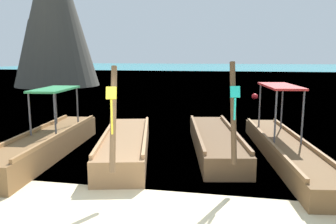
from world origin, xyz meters
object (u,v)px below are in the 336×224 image
longtail_boat_yellow_ribbon (126,145)px  longtail_boat_green_ribbon (285,148)px  longtail_boat_turquoise_ribbon (215,141)px  longtail_boat_violet_ribbon (46,143)px  karst_rock (52,11)px  mooring_buoy_near (255,97)px

longtail_boat_yellow_ribbon → longtail_boat_green_ribbon: bearing=6.6°
longtail_boat_turquoise_ribbon → longtail_boat_green_ribbon: 2.03m
longtail_boat_turquoise_ribbon → longtail_boat_green_ribbon: (1.97, -0.49, 0.02)m
longtail_boat_turquoise_ribbon → longtail_boat_green_ribbon: size_ratio=0.81×
longtail_boat_violet_ribbon → longtail_boat_turquoise_ribbon: longtail_boat_turquoise_ribbon is taller
longtail_boat_yellow_ribbon → longtail_boat_green_ribbon: 4.51m
longtail_boat_violet_ribbon → longtail_boat_green_ribbon: 6.79m
longtail_boat_yellow_ribbon → karst_rock: bearing=123.5°
mooring_buoy_near → longtail_boat_turquoise_ribbon: bearing=-98.8°
longtail_boat_turquoise_ribbon → longtail_boat_yellow_ribbon: bearing=-158.0°
longtail_boat_turquoise_ribbon → mooring_buoy_near: size_ratio=14.08×
karst_rock → mooring_buoy_near: karst_rock is taller
longtail_boat_yellow_ribbon → longtail_boat_green_ribbon: longtail_boat_yellow_ribbon is taller
longtail_boat_green_ribbon → mooring_buoy_near: (-0.01, 13.18, -0.11)m
longtail_boat_green_ribbon → karst_rock: 28.47m
longtail_boat_yellow_ribbon → longtail_boat_violet_ribbon: bearing=-168.5°
longtail_boat_yellow_ribbon → mooring_buoy_near: size_ratio=14.03×
longtail_boat_turquoise_ribbon → mooring_buoy_near: bearing=81.2°
longtail_boat_green_ribbon → longtail_boat_turquoise_ribbon: bearing=166.0°
longtail_boat_turquoise_ribbon → karst_rock: karst_rock is taller
longtail_boat_violet_ribbon → longtail_boat_turquoise_ribbon: bearing=17.2°
longtail_boat_yellow_ribbon → longtail_boat_turquoise_ribbon: 2.71m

